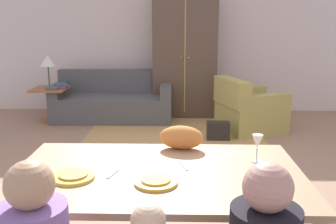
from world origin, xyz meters
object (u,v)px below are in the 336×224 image
(book_lower, at_px, (60,88))
(couch, at_px, (114,102))
(armoire, at_px, (185,56))
(armchair, at_px, (248,110))
(plate_near_man, at_px, (73,177))
(book_upper, at_px, (62,85))
(wine_glass, at_px, (257,143))
(cat, at_px, (181,137))
(handbag, at_px, (218,131))
(plate_near_child, at_px, (156,182))
(side_table, at_px, (51,100))
(dining_table, at_px, (158,181))
(table_lamp, at_px, (48,62))

(book_lower, bearing_deg, couch, 19.44)
(armoire, bearing_deg, armchair, -46.91)
(plate_near_man, xyz_separation_m, book_upper, (-1.30, 4.14, -0.15))
(wine_glass, distance_m, cat, 0.56)
(armchair, bearing_deg, plate_near_man, -114.70)
(couch, xyz_separation_m, handbag, (1.68, -1.16, -0.17))
(plate_near_child, distance_m, book_lower, 4.51)
(side_table, height_order, book_upper, book_upper)
(armchair, height_order, armoire, armoire)
(dining_table, relative_size, plate_near_man, 7.13)
(plate_near_man, distance_m, armoire, 4.77)
(dining_table, distance_m, armoire, 4.61)
(wine_glass, xyz_separation_m, handbag, (0.06, 2.90, -0.76))
(side_table, relative_size, table_lamp, 1.07)
(plate_near_man, bearing_deg, cat, 41.07)
(armchair, bearing_deg, cat, -108.63)
(armchair, bearing_deg, dining_table, -108.67)
(dining_table, xyz_separation_m, book_upper, (-1.79, 4.02, -0.07))
(armoire, bearing_deg, cat, -91.29)
(wine_glass, distance_m, armoire, 4.43)
(side_table, height_order, book_lower, book_lower)
(armchair, xyz_separation_m, side_table, (-3.19, 0.42, 0.06))
(dining_table, height_order, cat, cat)
(book_lower, bearing_deg, plate_near_child, -66.41)
(side_table, bearing_deg, table_lamp, 0.00)
(book_lower, bearing_deg, armchair, -7.32)
(plate_near_man, relative_size, wine_glass, 1.34)
(couch, distance_m, armoire, 1.48)
(armoire, bearing_deg, dining_table, -93.04)
(cat, xyz_separation_m, handbag, (0.55, 2.64, -0.71))
(armchair, bearing_deg, plate_near_child, -107.83)
(couch, height_order, armchair, same)
(side_table, relative_size, book_lower, 2.64)
(couch, relative_size, side_table, 3.45)
(plate_near_man, relative_size, couch, 0.13)
(table_lamp, bearing_deg, side_table, 0.00)
(table_lamp, relative_size, handbag, 1.69)
(couch, relative_size, book_lower, 9.09)
(plate_near_child, xyz_separation_m, side_table, (-1.98, 4.16, -0.39))
(table_lamp, bearing_deg, book_lower, -9.92)
(dining_table, distance_m, cat, 0.49)
(plate_near_man, bearing_deg, handbag, 69.53)
(plate_near_man, distance_m, side_table, 4.38)
(couch, height_order, handbag, couch)
(table_lamp, xyz_separation_m, book_upper, (0.19, 0.04, -0.39))
(plate_near_man, xyz_separation_m, book_lower, (-1.31, 4.07, -0.18))
(dining_table, distance_m, plate_near_child, 0.19)
(table_lamp, height_order, handbag, table_lamp)
(dining_table, bearing_deg, plate_near_child, -90.00)
(dining_table, height_order, side_table, dining_table)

